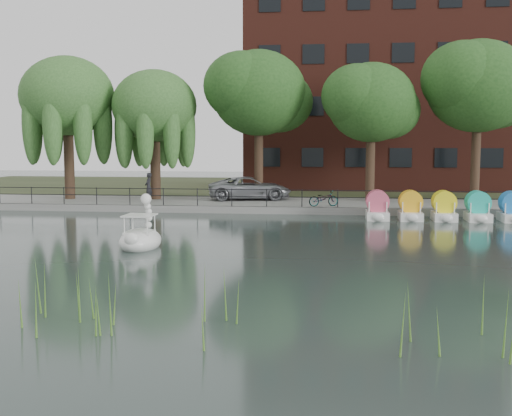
% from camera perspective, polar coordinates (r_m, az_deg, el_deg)
% --- Properties ---
extents(ground_plane, '(120.00, 120.00, 0.00)m').
position_cam_1_polar(ground_plane, '(23.37, -2.39, -4.19)').
color(ground_plane, '#3B4A47').
extents(promenade, '(40.00, 6.00, 0.40)m').
position_cam_1_polar(promenade, '(39.07, 1.36, 0.27)').
color(promenade, gray).
rests_on(promenade, ground_plane).
extents(kerb, '(40.00, 0.25, 0.40)m').
position_cam_1_polar(kerb, '(36.16, 0.92, -0.21)').
color(kerb, gray).
rests_on(kerb, ground_plane).
extents(land_strip, '(60.00, 22.00, 0.36)m').
position_cam_1_polar(land_strip, '(52.98, 2.81, 1.78)').
color(land_strip, '#47512D').
rests_on(land_strip, ground_plane).
extents(railing, '(32.00, 0.05, 1.00)m').
position_cam_1_polar(railing, '(36.26, 0.95, 1.31)').
color(railing, black).
rests_on(railing, promenade).
extents(apartment_building, '(20.00, 10.07, 18.00)m').
position_cam_1_polar(apartment_building, '(53.02, 10.58, 11.62)').
color(apartment_building, '#4C1E16').
rests_on(apartment_building, land_strip).
extents(willow_left, '(5.88, 5.88, 9.01)m').
position_cam_1_polar(willow_left, '(42.69, -16.44, 9.48)').
color(willow_left, '#473323').
rests_on(willow_left, promenade).
extents(willow_mid, '(5.32, 5.32, 8.15)m').
position_cam_1_polar(willow_mid, '(41.30, -9.02, 8.91)').
color(willow_mid, '#473323').
rests_on(willow_mid, promenade).
extents(broadleaf_center, '(6.00, 6.00, 9.25)m').
position_cam_1_polar(broadleaf_center, '(41.07, 0.25, 10.14)').
color(broadleaf_center, '#473323').
rests_on(broadleaf_center, promenade).
extents(broadleaf_right, '(5.40, 5.40, 8.32)m').
position_cam_1_polar(broadleaf_right, '(40.32, 10.22, 9.16)').
color(broadleaf_right, '#473323').
rests_on(broadleaf_right, promenade).
extents(broadleaf_far, '(6.30, 6.30, 9.71)m').
position_cam_1_polar(broadleaf_far, '(42.25, 19.14, 10.15)').
color(broadleaf_far, '#473323').
rests_on(broadleaf_far, promenade).
extents(minivan, '(3.96, 6.42, 1.66)m').
position_cam_1_polar(minivan, '(40.37, -0.57, 1.92)').
color(minivan, gray).
rests_on(minivan, promenade).
extents(bicycle, '(1.13, 1.82, 1.00)m').
position_cam_1_polar(bicycle, '(36.52, 6.02, 0.93)').
color(bicycle, gray).
rests_on(bicycle, promenade).
extents(pedestrian, '(0.51, 0.73, 1.98)m').
position_cam_1_polar(pedestrian, '(40.34, -9.53, 2.06)').
color(pedestrian, black).
rests_on(pedestrian, promenade).
extents(swan_boat, '(1.56, 2.53, 2.05)m').
position_cam_1_polar(swan_boat, '(25.23, -10.21, -2.49)').
color(swan_boat, white).
rests_on(swan_boat, ground_plane).
extents(pedal_boat_row, '(9.65, 1.70, 1.40)m').
position_cam_1_polar(pedal_boat_row, '(34.74, 17.74, -0.08)').
color(pedal_boat_row, white).
rests_on(pedal_boat_row, ground_plane).
extents(reed_bank, '(24.00, 2.40, 1.20)m').
position_cam_1_polar(reed_bank, '(13.78, -0.48, -8.95)').
color(reed_bank, '#669938').
rests_on(reed_bank, ground_plane).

